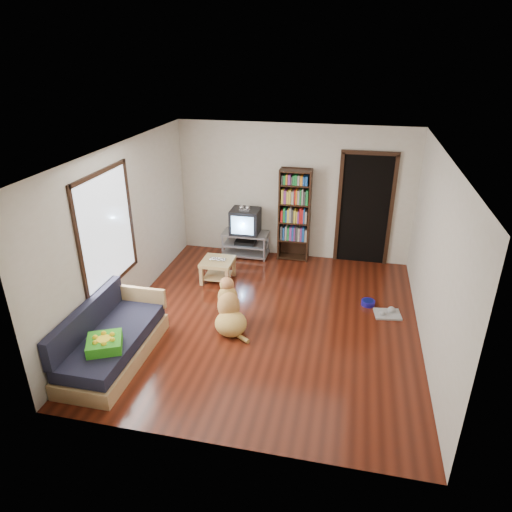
% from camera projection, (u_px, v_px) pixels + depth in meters
% --- Properties ---
extents(ground, '(5.00, 5.00, 0.00)m').
position_uv_depth(ground, '(268.00, 320.00, 7.06)').
color(ground, '#521B0E').
rests_on(ground, ground).
extents(ceiling, '(5.00, 5.00, 0.00)m').
position_uv_depth(ceiling, '(270.00, 152.00, 5.96)').
color(ceiling, white).
rests_on(ceiling, ground).
extents(wall_back, '(4.50, 0.00, 4.50)m').
position_uv_depth(wall_back, '(294.00, 193.00, 8.73)').
color(wall_back, beige).
rests_on(wall_back, ground).
extents(wall_front, '(4.50, 0.00, 4.50)m').
position_uv_depth(wall_front, '(219.00, 345.00, 4.29)').
color(wall_front, beige).
rests_on(wall_front, ground).
extents(wall_left, '(0.00, 5.00, 5.00)m').
position_uv_depth(wall_left, '(124.00, 230.00, 6.95)').
color(wall_left, beige).
rests_on(wall_left, ground).
extents(wall_right, '(0.00, 5.00, 5.00)m').
position_uv_depth(wall_right, '(435.00, 257.00, 6.07)').
color(wall_right, beige).
rests_on(wall_right, ground).
extents(green_cushion, '(0.55, 0.55, 0.14)m').
position_uv_depth(green_cushion, '(105.00, 343.00, 5.68)').
color(green_cushion, green).
rests_on(green_cushion, sofa).
extents(laptop, '(0.30, 0.20, 0.02)m').
position_uv_depth(laptop, '(217.00, 260.00, 8.06)').
color(laptop, silver).
rests_on(laptop, coffee_table).
extents(dog_bowl, '(0.22, 0.22, 0.08)m').
position_uv_depth(dog_bowl, '(368.00, 303.00, 7.45)').
color(dog_bowl, navy).
rests_on(dog_bowl, ground).
extents(grey_rag, '(0.44, 0.37, 0.03)m').
position_uv_depth(grey_rag, '(387.00, 314.00, 7.18)').
color(grey_rag, '#9D9D9D').
rests_on(grey_rag, ground).
extents(window, '(0.03, 1.46, 1.70)m').
position_uv_depth(window, '(107.00, 230.00, 6.42)').
color(window, white).
rests_on(window, wall_left).
extents(doorway, '(1.03, 0.05, 2.19)m').
position_uv_depth(doorway, '(365.00, 207.00, 8.52)').
color(doorway, black).
rests_on(doorway, wall_back).
extents(tv_stand, '(0.90, 0.45, 0.50)m').
position_uv_depth(tv_stand, '(246.00, 243.00, 9.11)').
color(tv_stand, '#99999E').
rests_on(tv_stand, ground).
extents(crt_tv, '(0.55, 0.52, 0.58)m').
position_uv_depth(crt_tv, '(246.00, 221.00, 8.93)').
color(crt_tv, black).
rests_on(crt_tv, tv_stand).
extents(bookshelf, '(0.60, 0.30, 1.80)m').
position_uv_depth(bookshelf, '(295.00, 210.00, 8.70)').
color(bookshelf, black).
rests_on(bookshelf, ground).
extents(sofa, '(0.80, 1.80, 0.80)m').
position_uv_depth(sofa, '(111.00, 342.00, 6.09)').
color(sofa, tan).
rests_on(sofa, ground).
extents(coffee_table, '(0.55, 0.55, 0.40)m').
position_uv_depth(coffee_table, '(218.00, 266.00, 8.14)').
color(coffee_table, tan).
rests_on(coffee_table, ground).
extents(dog, '(0.66, 0.84, 0.76)m').
position_uv_depth(dog, '(229.00, 311.00, 6.77)').
color(dog, tan).
rests_on(dog, ground).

